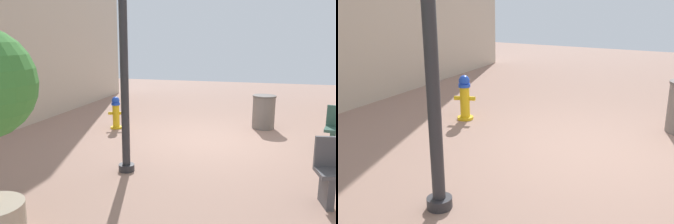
% 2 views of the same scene
% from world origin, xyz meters
% --- Properties ---
extents(ground_plane, '(23.40, 23.40, 0.00)m').
position_xyz_m(ground_plane, '(0.00, 0.00, 0.00)').
color(ground_plane, '#9E7A6B').
extents(fire_hydrant, '(0.40, 0.38, 0.84)m').
position_xyz_m(fire_hydrant, '(2.57, -0.46, 0.42)').
color(fire_hydrant, gold).
rests_on(fire_hydrant, ground_plane).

